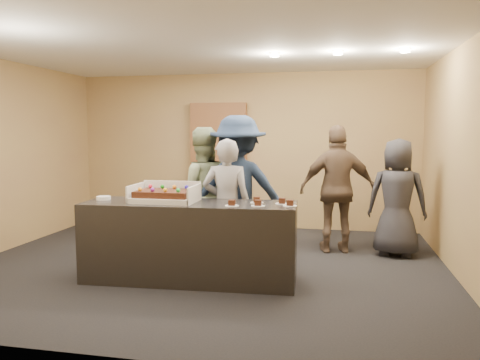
{
  "coord_description": "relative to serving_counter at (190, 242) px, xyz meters",
  "views": [
    {
      "loc": [
        1.6,
        -5.61,
        1.7
      ],
      "look_at": [
        0.45,
        0.0,
        1.1
      ],
      "focal_mm": 35.0,
      "sensor_mm": 36.0,
      "label": 1
    }
  ],
  "objects": [
    {
      "name": "slice_d",
      "position": [
        1.04,
        0.09,
        0.47
      ],
      "size": [
        0.15,
        0.15,
        0.07
      ],
      "color": "white",
      "rests_on": "serving_counter"
    },
    {
      "name": "person_brown_extra",
      "position": [
        1.64,
        1.64,
        0.44
      ],
      "size": [
        1.11,
        0.62,
        1.79
      ],
      "primitive_type": "imported",
      "rotation": [
        0.0,
        0.0,
        3.32
      ],
      "color": "brown",
      "rests_on": "floor"
    },
    {
      "name": "sheet_cake",
      "position": [
        -0.29,
        -0.0,
        0.55
      ],
      "size": [
        0.62,
        0.43,
        0.12
      ],
      "color": "#34180B",
      "rests_on": "cake_box"
    },
    {
      "name": "slice_b",
      "position": [
        0.75,
        0.11,
        0.47
      ],
      "size": [
        0.15,
        0.15,
        0.07
      ],
      "color": "white",
      "rests_on": "serving_counter"
    },
    {
      "name": "slice_a",
      "position": [
        0.53,
        -0.16,
        0.47
      ],
      "size": [
        0.15,
        0.15,
        0.07
      ],
      "color": "white",
      "rests_on": "serving_counter"
    },
    {
      "name": "ceiling_spotlights",
      "position": [
        1.6,
        1.12,
        2.22
      ],
      "size": [
        1.72,
        0.12,
        0.03
      ],
      "color": "#FFEAC6",
      "rests_on": "ceiling"
    },
    {
      "name": "slice_e",
      "position": [
        1.14,
        -0.04,
        0.47
      ],
      "size": [
        0.15,
        0.15,
        0.07
      ],
      "color": "white",
      "rests_on": "serving_counter"
    },
    {
      "name": "person_navy_man",
      "position": [
        0.39,
        0.79,
        0.5
      ],
      "size": [
        1.33,
        0.9,
        1.9
      ],
      "primitive_type": "imported",
      "rotation": [
        0.0,
        0.0,
        3.31
      ],
      "color": "#1B2944",
      "rests_on": "floor"
    },
    {
      "name": "slice_c",
      "position": [
        0.8,
        -0.11,
        0.47
      ],
      "size": [
        0.15,
        0.15,
        0.07
      ],
      "color": "white",
      "rests_on": "serving_counter"
    },
    {
      "name": "storage_cabinet",
      "position": [
        -0.43,
        3.03,
        0.64
      ],
      "size": [
        1.0,
        0.15,
        2.19
      ],
      "primitive_type": "cube",
      "color": "brown",
      "rests_on": "floor"
    },
    {
      "name": "person_server_grey",
      "position": [
        0.33,
        0.45,
        0.36
      ],
      "size": [
        0.63,
        0.45,
        1.61
      ],
      "primitive_type": "imported",
      "rotation": [
        0.0,
        0.0,
        3.25
      ],
      "color": "#97979C",
      "rests_on": "floor"
    },
    {
      "name": "plate_stack",
      "position": [
        -1.05,
        -0.0,
        0.47
      ],
      "size": [
        0.16,
        0.16,
        0.04
      ],
      "primitive_type": "cylinder",
      "color": "white",
      "rests_on": "serving_counter"
    },
    {
      "name": "cake_box",
      "position": [
        -0.29,
        0.03,
        0.5
      ],
      "size": [
        0.72,
        0.5,
        0.21
      ],
      "color": "white",
      "rests_on": "serving_counter"
    },
    {
      "name": "room",
      "position": [
        0.0,
        0.62,
        0.9
      ],
      "size": [
        6.04,
        6.0,
        2.7
      ],
      "color": "black",
      "rests_on": "ground"
    },
    {
      "name": "person_dark_suit",
      "position": [
        2.43,
        1.6,
        0.35
      ],
      "size": [
        0.85,
        0.62,
        1.6
      ],
      "primitive_type": "imported",
      "rotation": [
        0.0,
        0.0,
        3.0
      ],
      "color": "#29292E",
      "rests_on": "floor"
    },
    {
      "name": "serving_counter",
      "position": [
        0.0,
        0.0,
        0.0
      ],
      "size": [
        2.43,
        0.82,
        0.9
      ],
      "primitive_type": "cube",
      "rotation": [
        0.0,
        0.0,
        0.05
      ],
      "color": "black",
      "rests_on": "floor"
    },
    {
      "name": "person_sage_man",
      "position": [
        -0.11,
        0.89,
        0.43
      ],
      "size": [
        1.04,
        0.94,
        1.75
      ],
      "primitive_type": "imported",
      "rotation": [
        0.0,
        0.0,
        3.53
      ],
      "color": "gray",
      "rests_on": "floor"
    }
  ]
}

